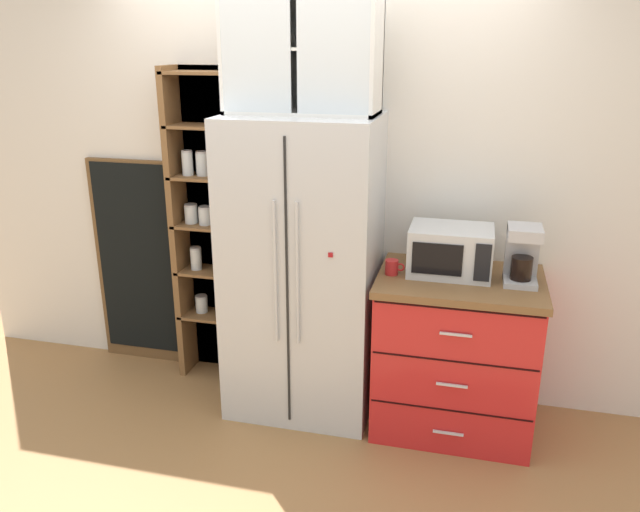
% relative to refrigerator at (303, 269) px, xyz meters
% --- Properties ---
extents(ground_plane, '(10.54, 10.54, 0.00)m').
position_rel_refrigerator_xyz_m(ground_plane, '(-0.00, -0.04, -0.87)').
color(ground_plane, '#9E7042').
extents(wall_back_cream, '(4.86, 0.10, 2.55)m').
position_rel_refrigerator_xyz_m(wall_back_cream, '(-0.00, 0.36, 0.40)').
color(wall_back_cream, silver).
rests_on(wall_back_cream, ground).
extents(refrigerator, '(0.84, 0.64, 1.74)m').
position_rel_refrigerator_xyz_m(refrigerator, '(0.00, 0.00, 0.00)').
color(refrigerator, silver).
rests_on(refrigerator, ground).
extents(pantry_shelf_column, '(0.47, 0.25, 1.98)m').
position_rel_refrigerator_xyz_m(pantry_shelf_column, '(-0.67, 0.26, 0.14)').
color(pantry_shelf_column, brown).
rests_on(pantry_shelf_column, ground).
extents(counter_cabinet, '(0.88, 0.67, 0.91)m').
position_rel_refrigerator_xyz_m(counter_cabinet, '(0.88, -0.01, -0.42)').
color(counter_cabinet, red).
rests_on(counter_cabinet, ground).
extents(microwave, '(0.44, 0.33, 0.26)m').
position_rel_refrigerator_xyz_m(microwave, '(0.82, 0.04, 0.17)').
color(microwave, silver).
rests_on(microwave, counter_cabinet).
extents(coffee_maker, '(0.17, 0.20, 0.31)m').
position_rel_refrigerator_xyz_m(coffee_maker, '(1.19, -0.00, 0.19)').
color(coffee_maker, '#B7B7BC').
rests_on(coffee_maker, counter_cabinet).
extents(mug_red, '(0.11, 0.07, 0.08)m').
position_rel_refrigerator_xyz_m(mug_red, '(0.52, -0.05, 0.08)').
color(mug_red, red).
rests_on(mug_red, counter_cabinet).
extents(bottle_clear, '(0.07, 0.07, 0.26)m').
position_rel_refrigerator_xyz_m(bottle_clear, '(0.88, -0.04, 0.15)').
color(bottle_clear, silver).
rests_on(bottle_clear, counter_cabinet).
extents(upper_cabinet, '(0.80, 0.32, 0.66)m').
position_rel_refrigerator_xyz_m(upper_cabinet, '(-0.00, 0.05, 1.20)').
color(upper_cabinet, silver).
rests_on(upper_cabinet, refrigerator).
extents(chalkboard_menu, '(0.60, 0.04, 1.40)m').
position_rel_refrigerator_xyz_m(chalkboard_menu, '(-1.23, 0.29, -0.17)').
color(chalkboard_menu, brown).
rests_on(chalkboard_menu, ground).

